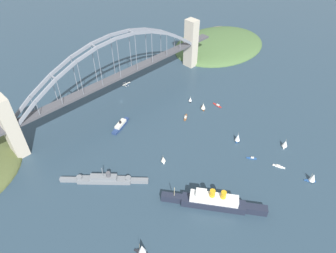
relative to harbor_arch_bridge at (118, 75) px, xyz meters
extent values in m
plane|color=#283D4C|center=(0.00, 0.00, -35.31)|extent=(1400.00, 1400.00, 0.00)
cube|color=#BCB29E|center=(-121.62, 0.00, -3.17)|extent=(12.03, 15.40, 64.27)
cube|color=#BCB29E|center=(121.62, 0.00, -3.17)|extent=(12.03, 15.40, 64.27)
cube|color=#47474C|center=(0.00, 0.00, -1.78)|extent=(231.21, 11.43, 2.40)
cube|color=#47474C|center=(-139.64, 0.00, -1.78)|extent=(24.00, 11.43, 2.40)
cube|color=gray|center=(-106.75, -5.14, 6.56)|extent=(25.56, 1.80, 19.30)
cube|color=gray|center=(-83.03, -5.14, 21.38)|extent=(25.26, 1.80, 15.78)
cube|color=gray|center=(-59.31, -5.14, 32.50)|extent=(24.89, 1.80, 12.25)
cube|color=gray|center=(-35.58, -5.14, 39.92)|extent=(24.45, 1.80, 8.68)
cube|color=gray|center=(-11.86, -5.14, 43.62)|extent=(23.97, 1.80, 5.04)
cube|color=gray|center=(11.86, -5.14, 43.62)|extent=(23.97, 1.80, 5.04)
cube|color=gray|center=(35.58, -5.14, 39.92)|extent=(24.45, 1.80, 8.68)
cube|color=gray|center=(59.31, -5.14, 32.50)|extent=(24.89, 1.80, 12.25)
cube|color=gray|center=(83.03, -5.14, 21.38)|extent=(25.26, 1.80, 15.78)
cube|color=gray|center=(106.75, -5.14, 6.56)|extent=(25.56, 1.80, 19.30)
cube|color=gray|center=(-106.75, 5.14, 6.56)|extent=(25.56, 1.80, 19.30)
cube|color=gray|center=(-83.03, 5.14, 21.38)|extent=(25.26, 1.80, 15.78)
cube|color=gray|center=(-59.31, 5.14, 32.50)|extent=(24.89, 1.80, 12.25)
cube|color=gray|center=(-35.58, 5.14, 39.92)|extent=(24.45, 1.80, 8.68)
cube|color=gray|center=(-11.86, 5.14, 43.62)|extent=(23.97, 1.80, 5.04)
cube|color=gray|center=(11.86, 5.14, 43.62)|extent=(23.97, 1.80, 5.04)
cube|color=gray|center=(35.58, 5.14, 39.92)|extent=(24.45, 1.80, 8.68)
cube|color=gray|center=(59.31, 5.14, 32.50)|extent=(24.89, 1.80, 12.25)
cube|color=gray|center=(83.03, 5.14, 21.38)|extent=(25.26, 1.80, 15.78)
cube|color=gray|center=(106.75, 5.14, 6.56)|extent=(25.56, 1.80, 19.30)
cube|color=gray|center=(-118.61, 0.00, -1.78)|extent=(1.40, 10.29, 1.40)
cube|color=gray|center=(-71.17, 0.00, 27.87)|extent=(1.40, 10.29, 1.40)
cube|color=gray|center=(-23.72, 0.00, 42.70)|extent=(1.40, 10.29, 1.40)
cube|color=gray|center=(23.72, 0.00, 42.70)|extent=(1.40, 10.29, 1.40)
cube|color=gray|center=(71.17, 0.00, 27.87)|extent=(1.40, 10.29, 1.40)
cube|color=gray|center=(118.61, 0.00, -1.78)|extent=(1.40, 10.29, 1.40)
cylinder|color=gray|center=(-94.89, -5.14, 7.16)|extent=(0.56, 0.56, 15.48)
cylinder|color=gray|center=(-94.89, 5.14, 7.16)|extent=(0.56, 0.56, 15.48)
cylinder|color=gray|center=(-71.17, -5.14, 13.64)|extent=(0.56, 0.56, 28.45)
cylinder|color=gray|center=(-71.17, 5.14, 13.64)|extent=(0.56, 0.56, 28.45)
cylinder|color=gray|center=(-47.44, -5.14, 18.28)|extent=(0.56, 0.56, 37.72)
cylinder|color=gray|center=(-47.44, 5.14, 18.28)|extent=(0.56, 0.56, 37.72)
cylinder|color=gray|center=(-23.72, -5.14, 21.06)|extent=(0.56, 0.56, 43.28)
cylinder|color=gray|center=(-23.72, 5.14, 21.06)|extent=(0.56, 0.56, 43.28)
cylinder|color=gray|center=(0.00, -5.14, 21.98)|extent=(0.56, 0.56, 45.13)
cylinder|color=gray|center=(0.00, 5.14, 21.98)|extent=(0.56, 0.56, 45.13)
cylinder|color=gray|center=(23.72, -5.14, 21.06)|extent=(0.56, 0.56, 43.28)
cylinder|color=gray|center=(23.72, 5.14, 21.06)|extent=(0.56, 0.56, 43.28)
cylinder|color=gray|center=(47.44, -5.14, 18.28)|extent=(0.56, 0.56, 37.72)
cylinder|color=gray|center=(47.44, 5.14, 18.28)|extent=(0.56, 0.56, 37.72)
cylinder|color=gray|center=(71.17, -5.14, 13.64)|extent=(0.56, 0.56, 28.45)
cylinder|color=gray|center=(71.17, 5.14, 13.64)|extent=(0.56, 0.56, 28.45)
cylinder|color=gray|center=(94.89, -5.14, 7.16)|extent=(0.56, 0.56, 15.48)
cylinder|color=gray|center=(94.89, 5.14, 7.16)|extent=(0.56, 0.56, 15.48)
ellipsoid|color=#476638|center=(-199.64, -9.19, -35.31)|extent=(157.08, 119.31, 22.85)
ellipsoid|color=#756B5B|center=(-234.98, -42.00, -35.31)|extent=(54.98, 35.79, 12.57)
cube|color=#1E2333|center=(37.81, 168.49, -31.87)|extent=(37.57, 47.22, 6.87)
cube|color=#1E2333|center=(57.59, 140.76, -31.87)|extent=(14.23, 16.96, 6.87)
cube|color=#1E2333|center=(18.02, 196.22, -31.87)|extent=(15.10, 17.58, 6.87)
cube|color=white|center=(37.81, 168.49, -25.22)|extent=(28.96, 35.98, 6.43)
cube|color=white|center=(43.93, 159.91, -20.41)|extent=(10.81, 11.08, 3.20)
cylinder|color=gold|center=(38.92, 166.93, -18.79)|extent=(4.36, 4.36, 6.44)
cylinder|color=gold|center=(33.91, 173.95, -18.79)|extent=(4.36, 4.36, 6.44)
cylinder|color=tan|center=(56.36, 142.49, -23.43)|extent=(0.50, 0.50, 10.00)
cube|color=slate|center=(85.65, 85.48, -33.20)|extent=(37.28, 38.23, 4.22)
cube|color=slate|center=(107.17, 63.20, -33.20)|extent=(13.01, 13.31, 4.22)
cube|color=slate|center=(64.12, 107.75, -33.20)|extent=(13.46, 13.74, 4.22)
cube|color=slate|center=(85.65, 85.48, -29.32)|extent=(20.14, 20.56, 3.55)
cylinder|color=slate|center=(100.45, 70.16, -29.99)|extent=(4.86, 4.86, 2.20)
cylinder|color=slate|center=(70.85, 100.79, -29.99)|extent=(4.86, 4.86, 2.20)
cylinder|color=slate|center=(85.65, 85.48, -22.54)|extent=(0.60, 0.60, 10.00)
cylinder|color=#4C4C51|center=(82.42, 88.82, -25.34)|extent=(3.82, 3.82, 4.40)
cube|color=navy|center=(29.25, 36.81, -34.03)|extent=(18.23, 12.25, 2.56)
cube|color=navy|center=(18.67, 32.56, -34.03)|extent=(6.94, 6.24, 2.56)
cube|color=navy|center=(39.83, 41.06, -34.03)|extent=(7.27, 7.06, 2.56)
cube|color=beige|center=(29.25, 36.81, -31.43)|extent=(16.56, 10.84, 2.64)
cylinder|color=black|center=(29.25, 36.81, -28.91)|extent=(2.53, 2.53, 2.40)
cylinder|color=#B7B7B2|center=(50.97, -41.02, -34.86)|extent=(1.07, 5.20, 0.90)
cylinder|color=#B7B7B2|center=(53.80, -40.93, -34.86)|extent=(1.07, 5.20, 0.90)
cylinder|color=navy|center=(50.97, -41.02, -33.87)|extent=(0.14, 0.14, 1.07)
cylinder|color=navy|center=(53.80, -40.93, -33.87)|extent=(0.14, 0.14, 1.07)
ellipsoid|color=silver|center=(52.39, -40.98, -32.62)|extent=(1.65, 6.75, 1.44)
cylinder|color=navy|center=(52.29, -37.96, -32.62)|extent=(1.39, 0.84, 1.36)
cube|color=silver|center=(52.36, -40.14, -32.01)|extent=(10.22, 2.03, 0.20)
cube|color=silver|center=(52.48, -43.92, -32.47)|extent=(3.90, 1.22, 0.12)
cube|color=navy|center=(52.48, -43.92, -31.15)|extent=(0.16, 1.10, 1.50)
cylinder|color=#B7B7B2|center=(-26.79, -21.98, -34.86)|extent=(1.23, 6.26, 0.90)
cylinder|color=#B7B7B2|center=(-23.56, -22.15, -34.86)|extent=(1.23, 6.26, 0.90)
cylinder|color=navy|center=(-26.79, -21.98, -33.82)|extent=(0.14, 0.14, 1.17)
cylinder|color=navy|center=(-23.56, -22.15, -33.82)|extent=(0.14, 0.14, 1.17)
ellipsoid|color=silver|center=(-25.17, -22.06, -32.67)|extent=(1.54, 7.73, 1.13)
cylinder|color=navy|center=(-24.99, -18.61, -32.67)|extent=(1.12, 0.86, 1.08)
cube|color=silver|center=(-25.12, -21.11, -32.19)|extent=(11.81, 2.32, 0.20)
cube|color=silver|center=(-25.35, -25.44, -32.56)|extent=(4.51, 1.34, 0.12)
cube|color=navy|center=(-25.35, -25.44, -31.36)|extent=(0.18, 1.10, 1.50)
cube|color=#234C8C|center=(-41.22, 136.89, -34.88)|extent=(6.22, 4.43, 0.85)
cube|color=#234C8C|center=(-44.75, 135.46, -34.88)|extent=(2.18, 1.74, 0.85)
cube|color=#234C8C|center=(-37.69, 138.32, -34.88)|extent=(2.27, 1.95, 0.85)
cylinder|color=tan|center=(-41.66, 136.71, -29.76)|extent=(0.16, 0.16, 9.40)
cone|color=white|center=(-40.11, 137.34, -30.23)|extent=(6.82, 6.82, 7.52)
cube|color=#234C8C|center=(-29.72, 161.06, -34.85)|extent=(4.95, 5.82, 0.91)
cube|color=#234C8C|center=(-27.51, 157.95, -34.85)|extent=(2.01, 2.19, 0.91)
cube|color=#234C8C|center=(-31.92, 164.16, -34.85)|extent=(2.19, 2.32, 0.91)
cube|color=beige|center=(-30.13, 161.64, -33.91)|extent=(2.97, 3.26, 0.96)
cube|color=silver|center=(31.89, 104.31, -34.81)|extent=(4.63, 5.26, 0.99)
cube|color=silver|center=(30.05, 101.67, -34.81)|extent=(1.76, 1.91, 0.99)
cube|color=silver|center=(33.73, 106.95, -34.81)|extent=(1.93, 2.02, 0.99)
cylinder|color=tan|center=(31.66, 103.98, -31.05)|extent=(0.16, 0.16, 6.54)
cone|color=silver|center=(32.46, 105.13, -31.38)|extent=(6.17, 6.17, 5.23)
cube|color=brown|center=(-30.80, 75.28, -34.80)|extent=(7.33, 6.18, 1.01)
cube|color=brown|center=(-34.64, 72.73, -34.80)|extent=(2.78, 2.57, 1.01)
cube|color=brown|center=(-26.96, 77.84, -34.80)|extent=(2.95, 2.83, 1.01)
cube|color=beige|center=(-30.08, 75.76, -33.67)|extent=(4.13, 3.80, 1.27)
cube|color=black|center=(104.99, 156.57, -34.80)|extent=(5.35, 6.61, 1.01)
cube|color=black|center=(106.88, 153.06, -34.80)|extent=(2.08, 2.36, 1.01)
cube|color=black|center=(103.10, 160.08, -34.80)|extent=(2.30, 2.48, 1.01)
cylinder|color=tan|center=(105.23, 156.13, -29.03)|extent=(0.16, 0.16, 10.53)
cone|color=white|center=(104.40, 157.67, -29.56)|extent=(7.42, 7.42, 8.43)
cube|color=black|center=(-57.78, 57.98, -34.93)|extent=(4.58, 4.26, 0.75)
cube|color=black|center=(-59.97, 56.21, -34.93)|extent=(1.68, 1.60, 0.75)
cube|color=black|center=(-55.59, 59.76, -34.93)|extent=(1.79, 1.75, 0.75)
cylinder|color=tan|center=(-58.05, 57.76, -31.43)|extent=(0.16, 0.16, 6.25)
cone|color=white|center=(-57.09, 58.54, -31.74)|extent=(5.45, 5.45, 5.00)
cube|color=#234C8C|center=(-43.10, 212.55, -34.93)|extent=(5.38, 6.20, 0.75)
cube|color=#234C8C|center=(-40.85, 209.36, -34.93)|extent=(2.03, 2.23, 0.75)
cube|color=#234C8C|center=(-45.35, 215.74, -34.93)|extent=(2.21, 2.36, 0.75)
cylinder|color=tan|center=(-42.82, 212.15, -29.70)|extent=(0.16, 0.16, 9.71)
cone|color=white|center=(-43.81, 213.55, -30.18)|extent=(7.48, 7.48, 7.77)
cube|color=silver|center=(-67.27, 174.64, -34.85)|extent=(6.37, 4.56, 0.91)
cube|color=silver|center=(-70.87, 173.18, -34.85)|extent=(2.23, 1.80, 0.91)
cube|color=silver|center=(-63.67, 176.09, -34.85)|extent=(2.32, 2.01, 0.91)
cylinder|color=tan|center=(-67.72, 174.45, -30.21)|extent=(0.16, 0.16, 8.38)
cone|color=white|center=(-66.14, 175.09, -30.62)|extent=(6.96, 6.96, 6.70)
cube|color=silver|center=(-38.69, 184.82, -34.86)|extent=(4.71, 7.14, 0.88)
cube|color=silver|center=(-40.32, 188.99, -34.86)|extent=(2.06, 2.57, 0.88)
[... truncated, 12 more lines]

